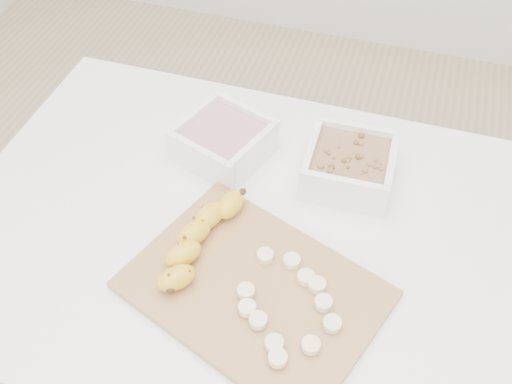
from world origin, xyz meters
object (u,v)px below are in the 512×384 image
(bowl_yogurt, at_px, (224,140))
(banana, at_px, (199,240))
(table, at_px, (251,262))
(cutting_board, at_px, (254,290))
(bowl_granola, at_px, (349,165))

(bowl_yogurt, distance_m, banana, 0.23)
(table, bearing_deg, banana, -132.08)
(banana, bearing_deg, table, 70.23)
(table, relative_size, cutting_board, 2.76)
(table, distance_m, bowl_granola, 0.24)
(table, bearing_deg, bowl_granola, 50.74)
(bowl_granola, bearing_deg, bowl_yogurt, -178.76)
(bowl_granola, bearing_deg, table, -129.26)
(bowl_yogurt, bearing_deg, banana, -80.30)
(bowl_yogurt, bearing_deg, table, -56.96)
(bowl_yogurt, xyz_separation_m, banana, (0.04, -0.22, -0.00))
(table, bearing_deg, bowl_yogurt, 123.04)
(cutting_board, distance_m, banana, 0.12)
(table, distance_m, bowl_yogurt, 0.23)
(bowl_granola, distance_m, banana, 0.30)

